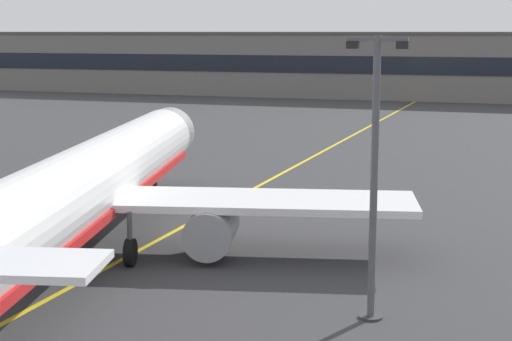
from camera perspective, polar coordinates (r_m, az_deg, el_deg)
taxiway_centreline at (r=54.72m, az=-0.53°, el=-1.49°), size 4.49×179.96×0.01m
airliner_foreground at (r=39.68m, az=-12.05°, el=-1.13°), size 32.26×41.06×11.65m
apron_lamp_post at (r=29.86m, az=8.44°, el=-0.20°), size 2.24×0.90×10.68m
safety_cone_by_nose_gear at (r=53.15m, az=-2.82°, el=-1.57°), size 0.44×0.44×0.55m
terminal_building at (r=134.21m, az=8.60°, el=7.47°), size 145.14×12.40×10.76m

